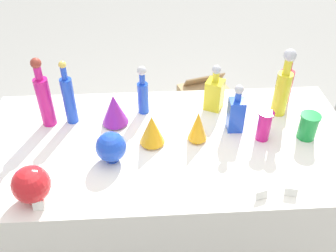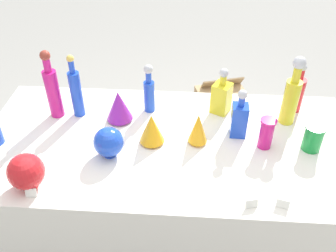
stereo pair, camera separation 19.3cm
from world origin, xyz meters
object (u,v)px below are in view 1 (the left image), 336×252
tall_bottle_4 (283,87)px  round_bowl_1 (111,147)px  tall_bottle_0 (69,98)px  tall_bottle_1 (285,84)px  slender_vase_0 (308,125)px  tall_bottle_2 (143,93)px  slender_vase_1 (264,125)px  fluted_vase_2 (152,130)px  fluted_vase_1 (114,109)px  tall_bottle_3 (44,97)px  square_decanter_0 (215,92)px  round_bowl_0 (31,184)px  square_decanter_1 (236,112)px  cardboard_box_behind_left (204,109)px  fluted_vase_0 (198,126)px

tall_bottle_4 → round_bowl_1: (-0.94, -0.35, -0.09)m
tall_bottle_4 → tall_bottle_0: bearing=-179.6°
tall_bottle_1 → slender_vase_0: size_ratio=2.10×
tall_bottle_2 → slender_vase_1: (0.63, -0.29, -0.04)m
fluted_vase_2 → fluted_vase_1: bearing=137.7°
slender_vase_0 → fluted_vase_1: bearing=170.0°
tall_bottle_4 → slender_vase_1: bearing=-123.9°
tall_bottle_1 → fluted_vase_2: size_ratio=1.75×
tall_bottle_3 → tall_bottle_4: (1.31, 0.02, -0.00)m
tall_bottle_1 → fluted_vase_2: tall_bottle_1 is taller
tall_bottle_3 → square_decanter_0: (0.94, 0.10, -0.07)m
round_bowl_0 → square_decanter_1: bearing=24.3°
tall_bottle_0 → round_bowl_0: 0.58m
square_decanter_1 → tall_bottle_4: bearing=25.4°
tall_bottle_3 → square_decanter_0: tall_bottle_3 is taller
tall_bottle_3 → tall_bottle_4: bearing=1.1°
cardboard_box_behind_left → fluted_vase_1: bearing=-126.2°
tall_bottle_1 → round_bowl_1: tall_bottle_1 is taller
slender_vase_1 → round_bowl_0: size_ratio=0.98×
slender_vase_1 → round_bowl_0: 1.17m
round_bowl_0 → fluted_vase_0: bearing=25.4°
square_decanter_1 → round_bowl_0: size_ratio=1.60×
slender_vase_0 → slender_vase_1: bearing=179.5°
square_decanter_0 → fluted_vase_1: square_decanter_0 is taller
slender_vase_0 → tall_bottle_2: bearing=161.7°
tall_bottle_0 → tall_bottle_4: (1.19, 0.01, 0.02)m
tall_bottle_1 → tall_bottle_4: size_ratio=0.75×
slender_vase_0 → cardboard_box_behind_left: size_ratio=0.30×
round_bowl_0 → round_bowl_1: round_bowl_0 is taller
tall_bottle_4 → round_bowl_0: 1.40m
square_decanter_1 → fluted_vase_2: size_ratio=1.62×
tall_bottle_1 → cardboard_box_behind_left: (-0.34, 0.73, -0.68)m
square_decanter_1 → tall_bottle_0: bearing=172.0°
tall_bottle_4 → fluted_vase_0: (-0.50, -0.22, -0.08)m
tall_bottle_4 → square_decanter_1: (-0.29, -0.14, -0.06)m
square_decanter_1 → round_bowl_0: 1.08m
fluted_vase_2 → round_bowl_0: 0.64m
tall_bottle_2 → square_decanter_0: 0.42m
tall_bottle_1 → round_bowl_0: tall_bottle_1 is taller
tall_bottle_4 → slender_vase_1: 0.29m
slender_vase_1 → cardboard_box_behind_left: 1.27m
fluted_vase_0 → tall_bottle_2: bearing=135.9°
tall_bottle_3 → square_decanter_0: size_ratio=1.45×
tall_bottle_2 → tall_bottle_1: bearing=4.4°
fluted_vase_1 → square_decanter_1: bearing=-7.6°
tall_bottle_0 → tall_bottle_1: 1.26m
tall_bottle_4 → cardboard_box_behind_left: (-0.28, 0.85, -0.74)m
slender_vase_1 → fluted_vase_0: (-0.35, 0.01, -0.00)m
tall_bottle_3 → fluted_vase_1: (0.37, -0.02, -0.08)m
tall_bottle_3 → fluted_vase_2: tall_bottle_3 is taller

